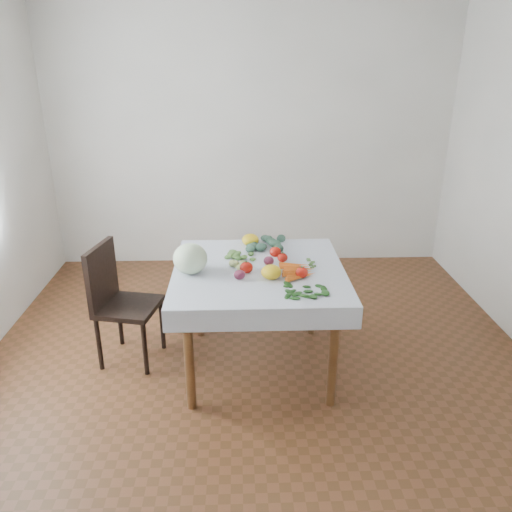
{
  "coord_description": "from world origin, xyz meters",
  "views": [
    {
      "loc": [
        -0.13,
        -3.02,
        2.07
      ],
      "look_at": [
        -0.02,
        0.07,
        0.82
      ],
      "focal_mm": 35.0,
      "sensor_mm": 36.0,
      "label": 1
    }
  ],
  "objects_px": {
    "heirloom_back": "(250,240)",
    "cabbage": "(190,259)",
    "carrot_bunch": "(299,271)",
    "table": "(259,283)",
    "chair": "(117,296)"
  },
  "relations": [
    {
      "from": "heirloom_back",
      "to": "cabbage",
      "type": "bearing_deg",
      "value": -129.4
    },
    {
      "from": "heirloom_back",
      "to": "carrot_bunch",
      "type": "height_order",
      "value": "heirloom_back"
    },
    {
      "from": "table",
      "to": "heirloom_back",
      "type": "xyz_separation_m",
      "value": [
        -0.04,
        0.44,
        0.15
      ]
    },
    {
      "from": "chair",
      "to": "cabbage",
      "type": "height_order",
      "value": "cabbage"
    },
    {
      "from": "table",
      "to": "cabbage",
      "type": "bearing_deg",
      "value": -173.74
    },
    {
      "from": "chair",
      "to": "cabbage",
      "type": "bearing_deg",
      "value": -19.5
    },
    {
      "from": "chair",
      "to": "cabbage",
      "type": "relative_size",
      "value": 3.96
    },
    {
      "from": "table",
      "to": "heirloom_back",
      "type": "distance_m",
      "value": 0.46
    },
    {
      "from": "table",
      "to": "cabbage",
      "type": "xyz_separation_m",
      "value": [
        -0.44,
        -0.05,
        0.2
      ]
    },
    {
      "from": "table",
      "to": "heirloom_back",
      "type": "relative_size",
      "value": 7.96
    },
    {
      "from": "chair",
      "to": "carrot_bunch",
      "type": "bearing_deg",
      "value": -10.18
    },
    {
      "from": "cabbage",
      "to": "carrot_bunch",
      "type": "bearing_deg",
      "value": -2.43
    },
    {
      "from": "carrot_bunch",
      "to": "heirloom_back",
      "type": "bearing_deg",
      "value": 120.18
    },
    {
      "from": "table",
      "to": "cabbage",
      "type": "distance_m",
      "value": 0.49
    },
    {
      "from": "cabbage",
      "to": "heirloom_back",
      "type": "xyz_separation_m",
      "value": [
        0.4,
        0.48,
        -0.06
      ]
    }
  ]
}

